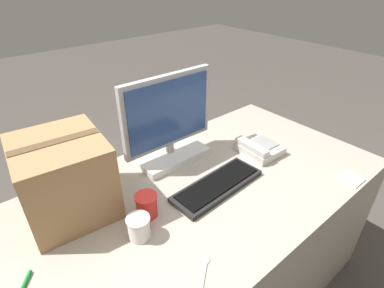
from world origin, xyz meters
The scene contains 9 objects.
office_desk centered at (0.00, 0.00, 0.37)m, with size 1.80×0.90×0.74m.
monitor centered at (0.08, 0.28, 0.92)m, with size 0.48×0.22×0.43m.
keyboard centered at (0.10, -0.04, 0.76)m, with size 0.44×0.17×0.03m.
desk_phone centered at (0.45, 0.02, 0.77)m, with size 0.19×0.21×0.07m.
paper_cup_left centered at (-0.30, -0.06, 0.79)m, with size 0.08×0.08×0.09m.
paper_cup_right centered at (-0.22, 0.01, 0.79)m, with size 0.09×0.09×0.10m.
spoon centered at (-0.22, -0.32, 0.75)m, with size 0.13×0.11×0.00m.
cardboard_box centered at (-0.43, 0.24, 0.90)m, with size 0.34×0.37×0.31m.
sticky_note_pad centered at (0.60, -0.39, 0.75)m, with size 0.10×0.10×0.01m.
Camera 1 is at (-0.64, -0.75, 1.58)m, focal length 28.00 mm.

